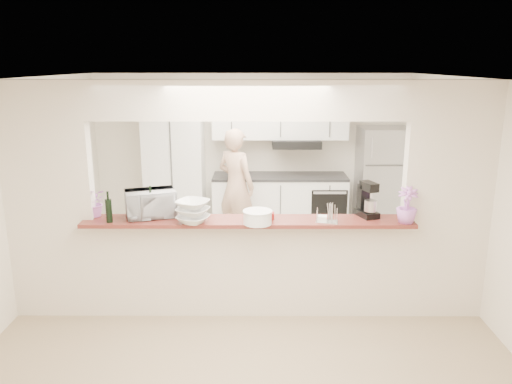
{
  "coord_description": "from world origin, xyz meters",
  "views": [
    {
      "loc": [
        0.1,
        -4.96,
        2.66
      ],
      "look_at": [
        0.08,
        0.3,
        1.29
      ],
      "focal_mm": 35.0,
      "sensor_mm": 36.0,
      "label": 1
    }
  ],
  "objects_px": {
    "refrigerator": "(382,182)",
    "person": "(236,186)",
    "stand_mixer": "(367,201)",
    "toaster_oven": "(151,204)"
  },
  "relations": [
    {
      "from": "refrigerator",
      "to": "person",
      "type": "distance_m",
      "value": 2.3
    },
    {
      "from": "stand_mixer",
      "to": "refrigerator",
      "type": "bearing_deg",
      "value": 72.73
    },
    {
      "from": "toaster_oven",
      "to": "person",
      "type": "relative_size",
      "value": 0.29
    },
    {
      "from": "person",
      "to": "toaster_oven",
      "type": "bearing_deg",
      "value": 106.56
    },
    {
      "from": "toaster_oven",
      "to": "refrigerator",
      "type": "bearing_deg",
      "value": 21.17
    },
    {
      "from": "refrigerator",
      "to": "stand_mixer",
      "type": "height_order",
      "value": "refrigerator"
    },
    {
      "from": "stand_mixer",
      "to": "person",
      "type": "xyz_separation_m",
      "value": [
        -1.47,
        2.24,
        -0.4
      ]
    },
    {
      "from": "toaster_oven",
      "to": "stand_mixer",
      "type": "bearing_deg",
      "value": -18.8
    },
    {
      "from": "toaster_oven",
      "to": "stand_mixer",
      "type": "relative_size",
      "value": 1.35
    },
    {
      "from": "stand_mixer",
      "to": "toaster_oven",
      "type": "bearing_deg",
      "value": -179.7
    }
  ]
}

